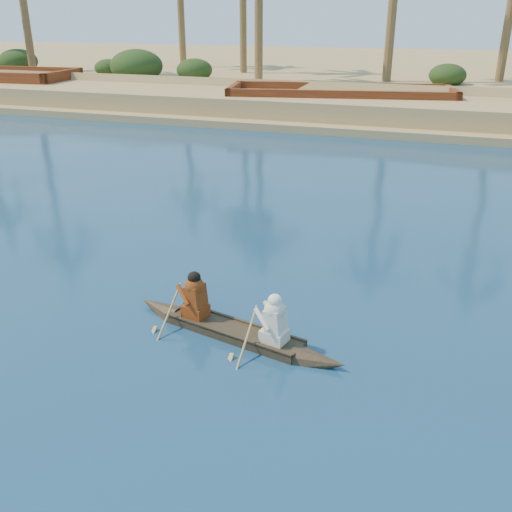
% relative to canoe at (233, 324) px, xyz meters
% --- Properties ---
extents(canoe, '(4.33, 1.53, 1.19)m').
position_rel_canoe_xyz_m(canoe, '(0.00, 0.00, 0.00)').
color(canoe, '#3B3220').
rests_on(canoe, ground).
extents(barge_mid, '(12.48, 6.25, 1.99)m').
position_rel_canoe_xyz_m(barge_mid, '(-2.77, 23.23, 0.47)').
color(barge_mid, brown).
rests_on(barge_mid, ground).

